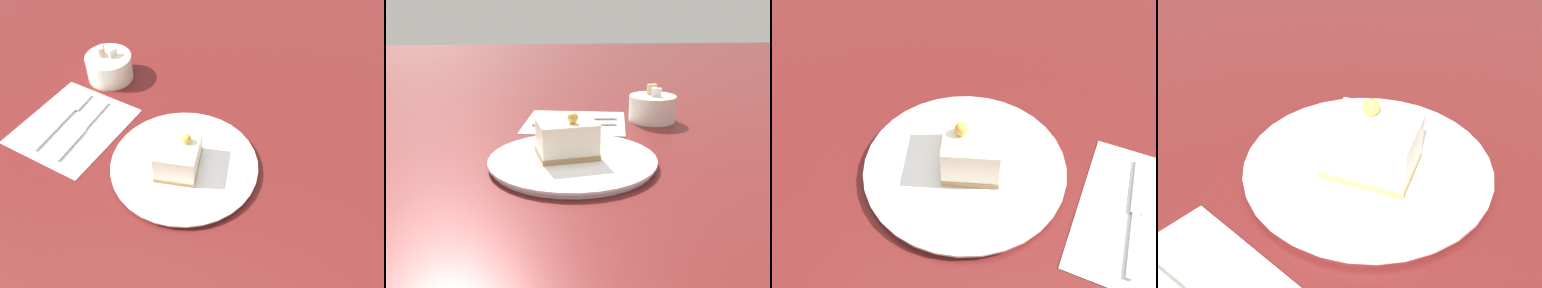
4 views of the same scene
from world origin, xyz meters
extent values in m
plane|color=#5B1919|center=(0.00, 0.00, 0.00)|extent=(4.00, 4.00, 0.00)
cylinder|color=white|center=(0.01, 0.00, 0.01)|extent=(0.25, 0.25, 0.01)
cylinder|color=white|center=(0.01, 0.00, 0.01)|extent=(0.26, 0.26, 0.00)
cube|color=#AD8451|center=(0.00, -0.01, 0.02)|extent=(0.09, 0.10, 0.01)
cube|color=white|center=(0.00, -0.01, 0.04)|extent=(0.08, 0.10, 0.05)
sphere|color=#EFB747|center=(0.01, 0.00, 0.08)|extent=(0.02, 0.02, 0.02)
cube|color=#B2B2B7|center=(-0.21, -0.03, 0.01)|extent=(0.02, 0.09, 0.00)
cube|color=#B2B2B7|center=(-0.21, 0.06, 0.01)|extent=(0.02, 0.09, 0.00)
camera|label=1|loc=(0.19, -0.46, 0.59)|focal=40.00mm
camera|label=2|loc=(0.63, -0.04, 0.24)|focal=40.00mm
camera|label=3|loc=(-0.08, 0.34, 0.44)|focal=40.00mm
camera|label=4|loc=(-0.30, -0.17, 0.30)|focal=40.00mm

